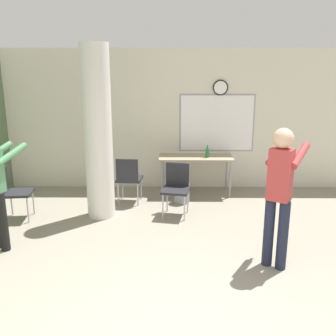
# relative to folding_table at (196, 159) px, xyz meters

# --- Properties ---
(wall_back) EXTENTS (8.00, 0.15, 2.80)m
(wall_back) POSITION_rel_folding_table_xyz_m (-0.35, 0.48, 0.70)
(wall_back) COLOR beige
(wall_back) RESTS_ON ground_plane
(support_pillar) EXTENTS (0.45, 0.45, 2.80)m
(support_pillar) POSITION_rel_folding_table_xyz_m (-1.66, -1.16, 0.70)
(support_pillar) COLOR silver
(support_pillar) RESTS_ON ground_plane
(folding_table) EXTENTS (1.42, 0.62, 0.76)m
(folding_table) POSITION_rel_folding_table_xyz_m (0.00, 0.00, 0.00)
(folding_table) COLOR tan
(folding_table) RESTS_ON ground_plane
(bottle_on_table) EXTENTS (0.07, 0.07, 0.24)m
(bottle_on_table) POSITION_rel_folding_table_xyz_m (0.22, -0.07, 0.15)
(bottle_on_table) COLOR #1E6B2D
(bottle_on_table) RESTS_ON folding_table
(waste_bin) EXTENTS (0.29, 0.29, 0.36)m
(waste_bin) POSITION_rel_folding_table_xyz_m (-0.28, -0.53, -0.51)
(waste_bin) COLOR gray
(waste_bin) RESTS_ON ground_plane
(chair_table_left) EXTENTS (0.48, 0.48, 0.87)m
(chair_table_left) POSITION_rel_folding_table_xyz_m (-1.25, -0.58, -0.19)
(chair_table_left) COLOR #232328
(chair_table_left) RESTS_ON ground_plane
(chair_table_front) EXTENTS (0.51, 0.51, 0.87)m
(chair_table_front) POSITION_rel_folding_table_xyz_m (-0.39, -1.11, -0.19)
(chair_table_front) COLOR #232328
(chair_table_front) RESTS_ON ground_plane
(chair_by_left_wall) EXTENTS (0.48, 0.48, 0.87)m
(chair_by_left_wall) POSITION_rel_folding_table_xyz_m (-3.05, -1.34, -0.19)
(chair_by_left_wall) COLOR #232328
(chair_by_left_wall) RESTS_ON ground_plane
(person_playing_side) EXTENTS (0.62, 0.72, 1.76)m
(person_playing_side) POSITION_rel_folding_table_xyz_m (0.83, -2.83, 0.34)
(person_playing_side) COLOR #1E2338
(person_playing_side) RESTS_ON ground_plane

